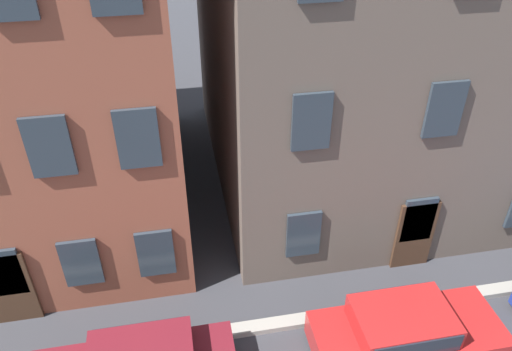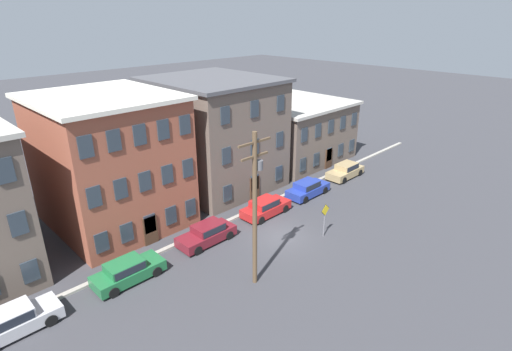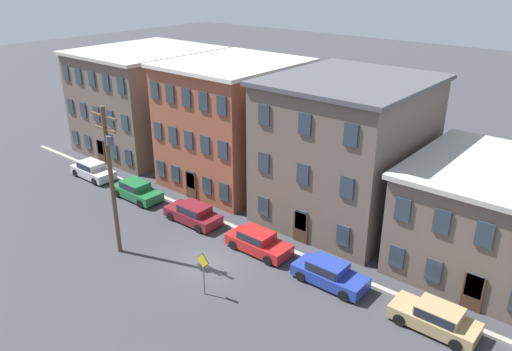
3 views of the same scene
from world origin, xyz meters
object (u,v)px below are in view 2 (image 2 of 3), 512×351
(car_maroon, at_px, (207,233))
(car_silver, at_px, (13,320))
(car_blue, at_px, (307,188))
(utility_pole, at_px, (255,203))
(car_red, at_px, (265,207))
(caution_sign, at_px, (325,215))
(car_tan, at_px, (346,170))
(car_green, at_px, (127,271))

(car_maroon, bearing_deg, car_silver, 179.62)
(car_blue, bearing_deg, utility_pole, -155.38)
(car_maroon, relative_size, car_blue, 1.00)
(car_red, distance_m, caution_sign, 5.63)
(car_tan, bearing_deg, utility_pole, -162.95)
(car_silver, relative_size, car_blue, 1.00)
(car_silver, bearing_deg, car_blue, -0.58)
(car_red, height_order, utility_pole, utility_pole)
(car_silver, xyz_separation_m, caution_sign, (19.42, -5.64, 1.05))
(car_tan, bearing_deg, car_green, -179.95)
(car_silver, bearing_deg, car_tan, -0.34)
(car_red, bearing_deg, car_maroon, 179.50)
(car_maroon, relative_size, utility_pole, 0.45)
(car_maroon, xyz_separation_m, utility_pole, (-0.81, -5.81, 4.70))
(car_green, xyz_separation_m, utility_pole, (5.58, -5.69, 4.70))
(car_red, xyz_separation_m, car_tan, (11.77, -0.04, 0.00))
(car_green, bearing_deg, car_red, 0.29)
(car_red, relative_size, utility_pole, 0.45)
(car_green, xyz_separation_m, car_maroon, (6.39, 0.12, 0.00))
(car_tan, xyz_separation_m, utility_pole, (-18.64, -5.72, 4.70))
(car_silver, height_order, car_maroon, same)
(car_silver, height_order, car_red, same)
(car_blue, bearing_deg, caution_sign, -131.99)
(car_green, height_order, car_blue, same)
(car_green, bearing_deg, caution_sign, -22.60)
(car_silver, bearing_deg, car_green, -1.81)
(car_green, height_order, utility_pole, utility_pole)
(car_red, xyz_separation_m, car_blue, (5.46, -0.11, 0.00))
(car_tan, xyz_separation_m, caution_sign, (-11.16, -5.46, 1.05))
(car_maroon, bearing_deg, car_red, -0.50)
(car_green, relative_size, car_tan, 1.00)
(car_maroon, bearing_deg, utility_pole, -97.91)
(car_silver, relative_size, car_maroon, 1.00)
(caution_sign, bearing_deg, car_tan, 26.05)
(car_silver, xyz_separation_m, utility_pole, (11.95, -5.90, 4.70))
(car_silver, bearing_deg, car_maroon, -0.38)
(caution_sign, distance_m, utility_pole, 8.33)
(car_blue, bearing_deg, car_green, 179.86)
(car_blue, distance_m, caution_sign, 7.33)
(car_blue, height_order, caution_sign, caution_sign)
(car_silver, relative_size, utility_pole, 0.45)
(car_green, relative_size, utility_pole, 0.45)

